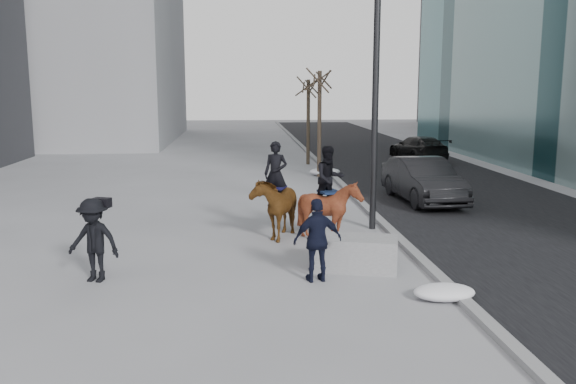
{
  "coord_description": "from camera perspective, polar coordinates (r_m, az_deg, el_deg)",
  "views": [
    {
      "loc": [
        -1.16,
        -13.22,
        4.03
      ],
      "look_at": [
        0.0,
        1.2,
        1.5
      ],
      "focal_mm": 38.0,
      "sensor_mm": 36.0,
      "label": 1
    }
  ],
  "objects": [
    {
      "name": "car_near",
      "position": [
        21.82,
        12.52,
        1.09
      ],
      "size": [
        1.95,
        4.78,
        1.54
      ],
      "primitive_type": "imported",
      "rotation": [
        0.0,
        0.0,
        0.07
      ],
      "color": "black",
      "rests_on": "ground"
    },
    {
      "name": "lamppost",
      "position": [
        17.33,
        8.15,
        13.01
      ],
      "size": [
        0.25,
        2.08,
        9.09
      ],
      "color": "black",
      "rests_on": "ground"
    },
    {
      "name": "camera_crew",
      "position": [
        13.25,
        -17.72,
        -4.29
      ],
      "size": [
        1.28,
        0.98,
        1.75
      ],
      "color": "black",
      "rests_on": "ground"
    },
    {
      "name": "planter",
      "position": [
        13.64,
        6.3,
        -5.72
      ],
      "size": [
        2.01,
        1.35,
        0.74
      ],
      "primitive_type": "cube",
      "rotation": [
        0.0,
        0.0,
        -0.25
      ],
      "color": "#969699",
      "rests_on": "ground"
    },
    {
      "name": "ground",
      "position": [
        13.87,
        0.4,
        -6.97
      ],
      "size": [
        120.0,
        120.0,
        0.0
      ],
      "primitive_type": "plane",
      "color": "gray",
      "rests_on": "ground"
    },
    {
      "name": "tree_near",
      "position": [
        27.2,
        2.96,
        6.88
      ],
      "size": [
        1.2,
        1.2,
        5.2
      ],
      "primitive_type": null,
      "color": "#35271F",
      "rests_on": "ground"
    },
    {
      "name": "road",
      "position": [
        24.94,
        14.57,
        0.3
      ],
      "size": [
        8.0,
        90.0,
        0.01
      ],
      "primitive_type": "cube",
      "color": "black",
      "rests_on": "ground"
    },
    {
      "name": "curb",
      "position": [
        23.92,
        5.49,
        0.31
      ],
      "size": [
        0.25,
        90.0,
        0.12
      ],
      "primitive_type": "cube",
      "color": "gray",
      "rests_on": "ground"
    },
    {
      "name": "mounted_left",
      "position": [
        16.38,
        -1.12,
        -0.9
      ],
      "size": [
        1.55,
        2.18,
        2.57
      ],
      "color": "#533010",
      "rests_on": "ground"
    },
    {
      "name": "mounted_right",
      "position": [
        15.98,
        3.91,
        -1.05
      ],
      "size": [
        1.65,
        1.77,
        2.48
      ],
      "color": "#521C10",
      "rests_on": "ground"
    },
    {
      "name": "tree_far",
      "position": [
        31.56,
        1.91,
        6.97
      ],
      "size": [
        1.2,
        1.2,
        4.83
      ],
      "primitive_type": null,
      "color": "#382C21",
      "rests_on": "ground"
    },
    {
      "name": "car_far",
      "position": [
        34.18,
        12.09,
        4.04
      ],
      "size": [
        2.52,
        4.81,
        1.33
      ],
      "primitive_type": "imported",
      "rotation": [
        0.0,
        0.0,
        3.29
      ],
      "color": "black",
      "rests_on": "ground"
    },
    {
      "name": "feeder",
      "position": [
        12.64,
        2.79,
        -4.53
      ],
      "size": [
        1.09,
        0.94,
        1.75
      ],
      "color": "black",
      "rests_on": "ground"
    },
    {
      "name": "snow_piles",
      "position": [
        21.63,
        5.76,
        -0.43
      ],
      "size": [
        1.39,
        17.2,
        0.35
      ],
      "color": "white",
      "rests_on": "ground"
    }
  ]
}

